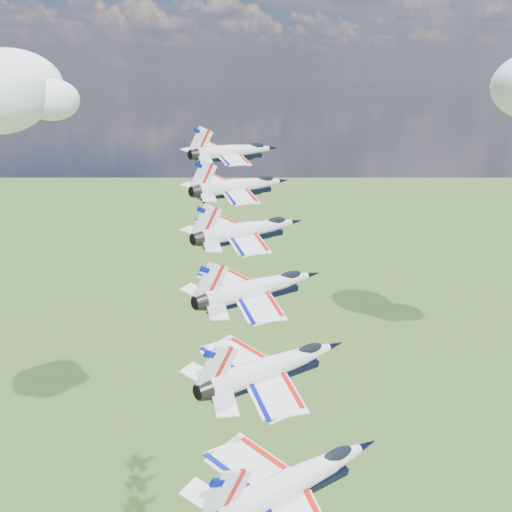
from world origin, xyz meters
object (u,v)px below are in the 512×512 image
Objects in this scene: jet_1 at (243,186)px; jet_5 at (298,479)px; jet_0 at (236,151)px; jet_2 at (251,229)px; jet_3 at (262,287)px; jet_4 at (277,365)px.

jet_1 reaches higher than jet_5.
jet_0 reaches higher than jet_1.
jet_2 reaches higher than jet_3.
jet_5 is at bearing -28.62° from jet_1.
jet_2 is at bearing 151.38° from jet_4.
jet_0 is 11.25m from jet_1.
jet_0 is at bearing 151.38° from jet_2.
jet_2 is 1.00× the size of jet_5.
jet_2 reaches higher than jet_4.
jet_0 is 45.01m from jet_4.
jet_5 is (21.64, -23.83, -10.16)m from jet_2.
jet_0 is at bearing 151.38° from jet_1.
jet_1 is at bearing 151.38° from jet_3.
jet_1 reaches higher than jet_2.
jet_4 reaches higher than jet_5.
jet_1 is 1.00× the size of jet_4.
jet_0 reaches higher than jet_3.
jet_3 is 1.00× the size of jet_5.
jet_0 reaches higher than jet_2.
jet_0 is 1.00× the size of jet_5.
jet_1 is 33.76m from jet_4.
jet_1 is 11.25m from jet_2.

